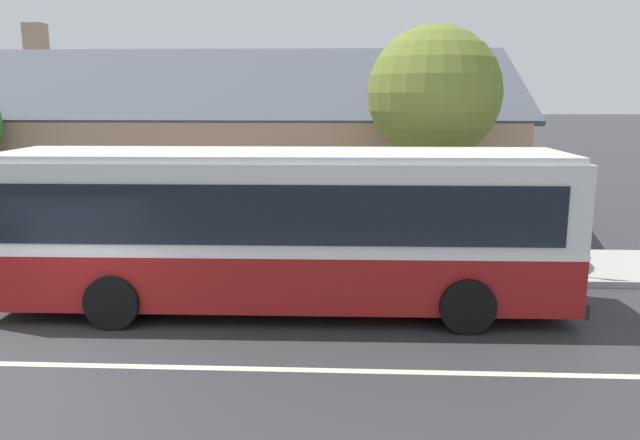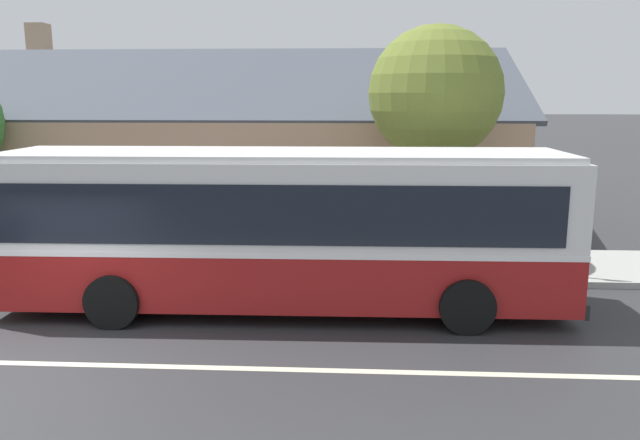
# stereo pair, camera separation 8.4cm
# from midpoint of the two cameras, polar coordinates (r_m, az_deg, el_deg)

# --- Properties ---
(ground_plane) EXTENTS (300.00, 300.00, 0.00)m
(ground_plane) POSITION_cam_midpoint_polar(r_m,az_deg,el_deg) (11.02, -24.43, -11.95)
(ground_plane) COLOR #2D2D30
(sidewalk_far) EXTENTS (60.00, 3.00, 0.15)m
(sidewalk_far) POSITION_cam_midpoint_polar(r_m,az_deg,el_deg) (16.26, -14.89, -3.69)
(sidewalk_far) COLOR #9E9E99
(sidewalk_far) RESTS_ON ground
(lane_divider_stripe) EXTENTS (60.00, 0.16, 0.01)m
(lane_divider_stripe) POSITION_cam_midpoint_polar(r_m,az_deg,el_deg) (11.02, -24.44, -11.93)
(lane_divider_stripe) COLOR beige
(lane_divider_stripe) RESTS_ON ground
(community_building) EXTENTS (22.27, 10.74, 6.85)m
(community_building) POSITION_cam_midpoint_polar(r_m,az_deg,el_deg) (23.48, -11.88, 5.37)
(community_building) COLOR tan
(community_building) RESTS_ON ground
(transit_bus) EXTENTS (11.03, 2.88, 3.12)m
(transit_bus) POSITION_cam_midpoint_polar(r_m,az_deg,el_deg) (12.19, -3.50, -0.49)
(transit_bus) COLOR maroon
(transit_bus) RESTS_ON ground
(bench_down_street) EXTENTS (1.82, 0.51, 0.94)m
(bench_down_street) POSITION_cam_midpoint_polar(r_m,az_deg,el_deg) (16.29, -19.33, -2.11)
(bench_down_street) COLOR brown
(bench_down_street) RESTS_ON sidewalk_far
(street_tree_primary) EXTENTS (3.31, 3.31, 5.90)m
(street_tree_primary) POSITION_cam_midpoint_polar(r_m,az_deg,el_deg) (15.96, 10.25, 11.23)
(street_tree_primary) COLOR #4C3828
(street_tree_primary) RESTS_ON ground
(bus_stop_sign) EXTENTS (0.36, 0.07, 2.40)m
(bus_stop_sign) POSITION_cam_midpoint_polar(r_m,az_deg,el_deg) (14.98, 21.55, 0.78)
(bus_stop_sign) COLOR gray
(bus_stop_sign) RESTS_ON sidewalk_far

